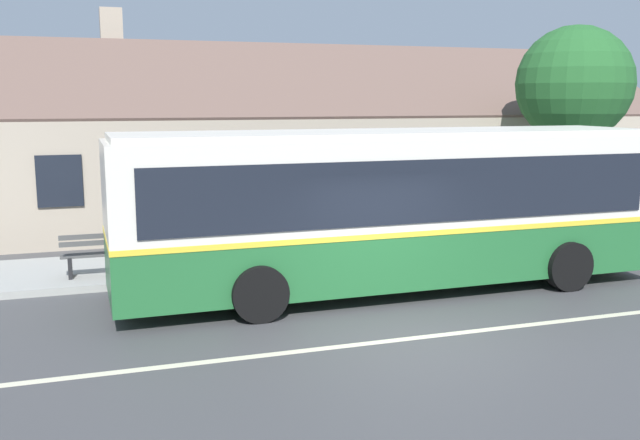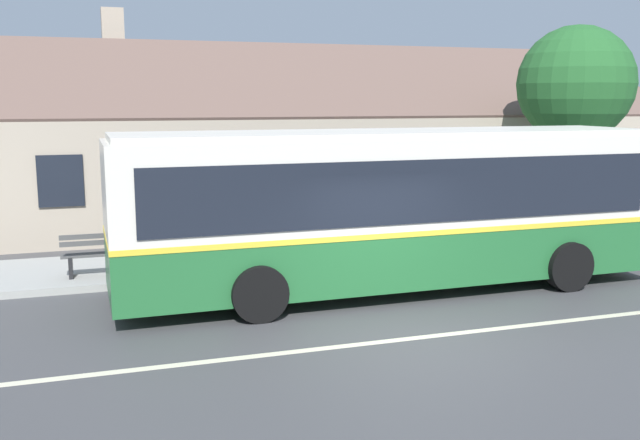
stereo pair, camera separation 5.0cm
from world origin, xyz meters
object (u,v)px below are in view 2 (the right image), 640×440
Objects in this scene: transit_bus at (391,205)px; bench_by_building at (108,255)px; street_tree_primary at (574,89)px; bus_stop_sign at (582,186)px.

transit_bus reaches higher than bench_by_building.
bench_by_building is at bearing 156.31° from transit_bus.
street_tree_primary reaches higher than bench_by_building.
bus_stop_sign is (11.59, -0.27, 1.06)m from bench_by_building.
street_tree_primary is 2.44× the size of bus_stop_sign.
transit_bus is at bearing -161.36° from bus_stop_sign.
transit_bus is 6.54m from bus_stop_sign.
bench_by_building is 13.53m from street_tree_primary.
bench_by_building is (-5.39, 2.36, -1.14)m from transit_bus.
street_tree_primary is (7.52, 4.35, 2.37)m from transit_bus.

